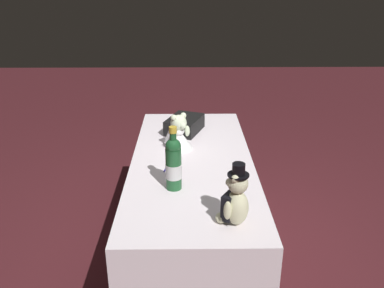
{
  "coord_description": "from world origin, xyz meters",
  "views": [
    {
      "loc": [
        -2.2,
        0.03,
        1.74
      ],
      "look_at": [
        0.0,
        0.0,
        0.82
      ],
      "focal_mm": 37.94,
      "sensor_mm": 36.0,
      "label": 1
    }
  ],
  "objects": [
    {
      "name": "ground_plane",
      "position": [
        0.0,
        0.0,
        0.0
      ],
      "size": [
        12.0,
        12.0,
        0.0
      ],
      "primitive_type": "plane",
      "color": "#47191E"
    },
    {
      "name": "reception_table",
      "position": [
        0.0,
        0.0,
        0.36
      ],
      "size": [
        1.72,
        0.72,
        0.72
      ],
      "primitive_type": "cube",
      "color": "white",
      "rests_on": "ground_plane"
    },
    {
      "name": "gift_case_black",
      "position": [
        0.47,
        0.05,
        0.77
      ],
      "size": [
        0.34,
        0.29,
        0.1
      ],
      "color": "black",
      "rests_on": "reception_table"
    },
    {
      "name": "teddy_bear_bride",
      "position": [
        0.18,
        0.09,
        0.82
      ],
      "size": [
        0.23,
        0.22,
        0.23
      ],
      "color": "white",
      "rests_on": "reception_table"
    },
    {
      "name": "champagne_bottle",
      "position": [
        -0.35,
        0.1,
        0.86
      ],
      "size": [
        0.08,
        0.08,
        0.34
      ],
      "color": "#1E562C",
      "rests_on": "reception_table"
    },
    {
      "name": "teddy_bear_groom",
      "position": [
        -0.67,
        -0.18,
        0.83
      ],
      "size": [
        0.14,
        0.14,
        0.29
      ],
      "color": "beige",
      "rests_on": "reception_table"
    },
    {
      "name": "signing_pen",
      "position": [
        -0.11,
        0.15,
        0.72
      ],
      "size": [
        0.14,
        0.04,
        0.01
      ],
      "color": "navy",
      "rests_on": "reception_table"
    }
  ]
}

